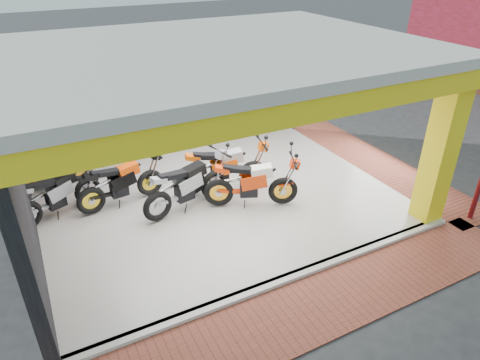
# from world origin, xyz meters

# --- Properties ---
(ground) EXTENTS (80.00, 80.00, 0.00)m
(ground) POSITION_xyz_m (0.00, 0.00, 0.00)
(ground) COLOR #2D2D30
(ground) RESTS_ON ground
(showroom_floor) EXTENTS (8.00, 6.00, 0.10)m
(showroom_floor) POSITION_xyz_m (0.00, 2.00, 0.05)
(showroom_floor) COLOR silver
(showroom_floor) RESTS_ON ground
(showroom_ceiling) EXTENTS (8.40, 6.40, 0.20)m
(showroom_ceiling) POSITION_xyz_m (0.00, 2.00, 3.60)
(showroom_ceiling) COLOR beige
(showroom_ceiling) RESTS_ON corner_column
(back_wall) EXTENTS (8.20, 0.20, 3.50)m
(back_wall) POSITION_xyz_m (0.00, 5.10, 1.75)
(back_wall) COLOR black
(back_wall) RESTS_ON ground
(left_wall) EXTENTS (0.20, 6.20, 3.50)m
(left_wall) POSITION_xyz_m (-4.10, 2.00, 1.75)
(left_wall) COLOR black
(left_wall) RESTS_ON ground
(corner_column) EXTENTS (0.50, 0.50, 3.50)m
(corner_column) POSITION_xyz_m (3.75, -0.75, 1.75)
(corner_column) COLOR yellow
(corner_column) RESTS_ON ground
(header_beam_front) EXTENTS (8.40, 0.30, 0.40)m
(header_beam_front) POSITION_xyz_m (0.00, -1.00, 3.30)
(header_beam_front) COLOR yellow
(header_beam_front) RESTS_ON corner_column
(header_beam_right) EXTENTS (0.30, 6.40, 0.40)m
(header_beam_right) POSITION_xyz_m (4.00, 2.00, 3.30)
(header_beam_right) COLOR yellow
(header_beam_right) RESTS_ON corner_column
(floor_kerb) EXTENTS (8.00, 0.20, 0.10)m
(floor_kerb) POSITION_xyz_m (0.00, -1.02, 0.05)
(floor_kerb) COLOR silver
(floor_kerb) RESTS_ON ground
(paver_front) EXTENTS (9.00, 1.40, 0.03)m
(paver_front) POSITION_xyz_m (0.00, -1.80, 0.01)
(paver_front) COLOR #994332
(paver_front) RESTS_ON ground
(paver_right) EXTENTS (1.40, 7.00, 0.03)m
(paver_right) POSITION_xyz_m (4.80, 2.00, 0.01)
(paver_right) COLOR #994332
(paver_right) RESTS_ON ground
(moto_hero) EXTENTS (2.42, 1.70, 1.39)m
(moto_hero) POSITION_xyz_m (1.18, 1.13, 0.80)
(moto_hero) COLOR #F63A0A
(moto_hero) RESTS_ON showroom_floor
(moto_row_a) EXTENTS (2.53, 1.41, 1.46)m
(moto_row_a) POSITION_xyz_m (0.94, 2.13, 0.83)
(moto_row_a) COLOR #F15A0A
(moto_row_a) RESTS_ON showroom_floor
(moto_row_b) EXTENTS (2.46, 1.35, 1.42)m
(moto_row_b) POSITION_xyz_m (-0.12, 2.14, 0.81)
(moto_row_b) COLOR #A9ABB1
(moto_row_b) RESTS_ON showroom_floor
(moto_row_c) EXTENTS (2.28, 1.11, 1.34)m
(moto_row_c) POSITION_xyz_m (-1.41, 2.95, 0.77)
(moto_row_c) COLOR black
(moto_row_c) RESTS_ON showroom_floor
(moto_row_d) EXTENTS (2.31, 1.51, 1.32)m
(moto_row_d) POSITION_xyz_m (-2.80, 3.26, 0.76)
(moto_row_d) COLOR #96989D
(moto_row_d) RESTS_ON showroom_floor
(moto_row_e) EXTENTS (2.35, 1.40, 1.35)m
(moto_row_e) POSITION_xyz_m (-2.80, 4.50, 0.78)
(moto_row_e) COLOR #E05209
(moto_row_e) RESTS_ON showroom_floor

